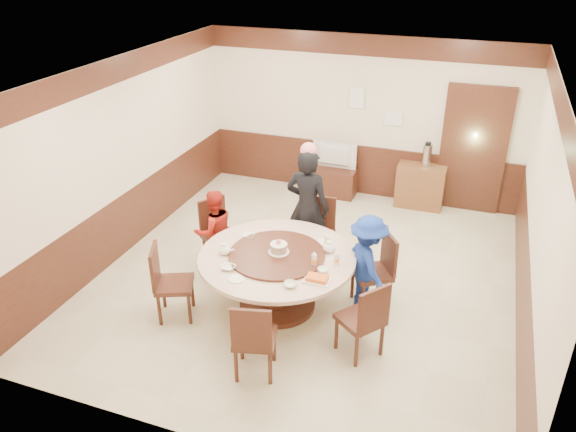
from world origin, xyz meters
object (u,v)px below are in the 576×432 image
(person_blue, at_px, (367,264))
(television, at_px, (333,156))
(banquet_table, at_px, (277,271))
(tv_stand, at_px, (332,181))
(shrimp_platter, at_px, (317,279))
(thermos, at_px, (427,156))
(birthday_cake, at_px, (279,248))
(person_red, at_px, (214,231))
(person_standing, at_px, (308,208))
(side_cabinet, at_px, (420,186))

(person_blue, bearing_deg, television, -16.85)
(banquet_table, relative_size, tv_stand, 2.27)
(person_blue, distance_m, shrimp_platter, 0.84)
(banquet_table, xyz_separation_m, thermos, (1.32, 3.56, 0.41))
(birthday_cake, bearing_deg, person_red, 155.61)
(thermos, bearing_deg, person_red, -129.26)
(person_red, relative_size, tv_stand, 1.41)
(person_standing, distance_m, thermos, 2.73)
(person_blue, height_order, tv_stand, person_blue)
(tv_stand, bearing_deg, person_standing, -82.98)
(person_blue, xyz_separation_m, shrimp_platter, (-0.43, -0.71, 0.13))
(person_red, relative_size, thermos, 3.15)
(banquet_table, height_order, person_standing, person_standing)
(television, bearing_deg, person_standing, 98.42)
(person_blue, distance_m, birthday_cake, 1.11)
(television, xyz_separation_m, side_cabinet, (1.55, 0.03, -0.35))
(person_red, xyz_separation_m, side_cabinet, (2.41, 3.01, -0.22))
(side_cabinet, bearing_deg, television, -178.89)
(person_blue, relative_size, thermos, 3.40)
(television, bearing_deg, side_cabinet, -177.50)
(shrimp_platter, bearing_deg, thermos, 79.94)
(person_blue, bearing_deg, tv_stand, -16.85)
(banquet_table, height_order, birthday_cake, birthday_cake)
(birthday_cake, relative_size, side_cabinet, 0.32)
(person_standing, xyz_separation_m, shrimp_platter, (0.62, -1.54, -0.08))
(birthday_cake, height_order, television, birthday_cake)
(birthday_cake, bearing_deg, side_cabinet, 70.32)
(person_standing, bearing_deg, shrimp_platter, 116.52)
(person_blue, height_order, thermos, person_blue)
(person_standing, distance_m, birthday_cake, 1.13)
(person_red, bearing_deg, person_blue, 127.68)
(side_cabinet, distance_m, thermos, 0.57)
(person_standing, xyz_separation_m, person_blue, (1.04, -0.82, -0.22))
(person_red, xyz_separation_m, shrimp_platter, (1.76, -0.92, 0.18))
(person_standing, height_order, thermos, person_standing)
(birthday_cake, xyz_separation_m, tv_stand, (-0.29, 3.50, -0.59))
(person_standing, bearing_deg, banquet_table, 94.08)
(person_red, bearing_deg, tv_stand, -152.92)
(tv_stand, bearing_deg, banquet_table, -85.47)
(person_blue, bearing_deg, banquet_table, 68.53)
(banquet_table, distance_m, person_blue, 1.12)
(tv_stand, xyz_separation_m, side_cabinet, (1.55, 0.03, 0.12))
(birthday_cake, xyz_separation_m, thermos, (1.31, 3.53, 0.10))
(banquet_table, bearing_deg, shrimp_platter, -30.43)
(side_cabinet, xyz_separation_m, thermos, (0.05, 0.00, 0.56))
(thermos, bearing_deg, side_cabinet, 180.00)
(shrimp_platter, relative_size, side_cabinet, 0.37)
(person_blue, bearing_deg, side_cabinet, -43.48)
(person_blue, xyz_separation_m, tv_stand, (-1.33, 3.18, -0.40))
(person_red, bearing_deg, television, -152.92)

